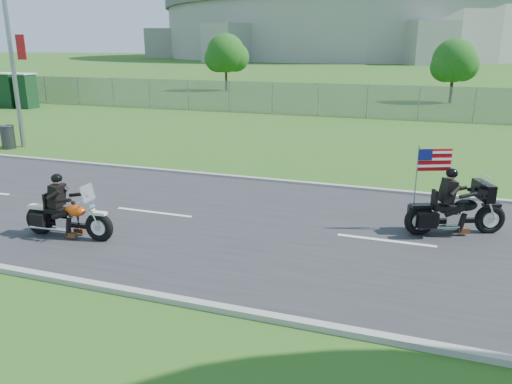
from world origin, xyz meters
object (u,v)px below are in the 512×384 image
(porta_toilet_a, at_px, (26,92))
(porta_toilet_b, at_px, (10,91))
(motorcycle_lead, at_px, (67,218))
(streetlight, at_px, (10,10))
(motorcycle_follow, at_px, (455,212))
(trash_can, at_px, (8,137))

(porta_toilet_a, height_order, porta_toilet_b, same)
(porta_toilet_a, xyz_separation_m, motorcycle_lead, (19.02, -19.16, -0.66))
(streetlight, xyz_separation_m, motorcycle_lead, (9.00, -8.38, -5.15))
(porta_toilet_a, relative_size, motorcycle_follow, 1.00)
(motorcycle_lead, bearing_deg, trash_can, 137.21)
(porta_toilet_a, bearing_deg, porta_toilet_b, 180.00)
(streetlight, bearing_deg, motorcycle_follow, -16.68)
(streetlight, distance_m, porta_toilet_b, 16.33)
(porta_toilet_a, xyz_separation_m, porta_toilet_b, (-1.40, 0.00, 0.00))
(streetlight, distance_m, porta_toilet_a, 15.39)
(motorcycle_follow, bearing_deg, trash_can, 143.30)
(motorcycle_follow, bearing_deg, porta_toilet_a, 127.36)
(porta_toilet_a, bearing_deg, trash_can, -49.87)
(streetlight, relative_size, porta_toilet_a, 4.35)
(streetlight, xyz_separation_m, porta_toilet_a, (-10.02, 10.78, -4.49))
(motorcycle_lead, distance_m, motorcycle_follow, 9.01)
(streetlight, height_order, trash_can, streetlight)
(porta_toilet_b, distance_m, motorcycle_follow, 33.00)
(motorcycle_lead, height_order, trash_can, motorcycle_lead)
(porta_toilet_b, xyz_separation_m, motorcycle_follow, (28.85, -16.00, -0.59))
(streetlight, relative_size, trash_can, 10.36)
(porta_toilet_b, height_order, motorcycle_follow, porta_toilet_b)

